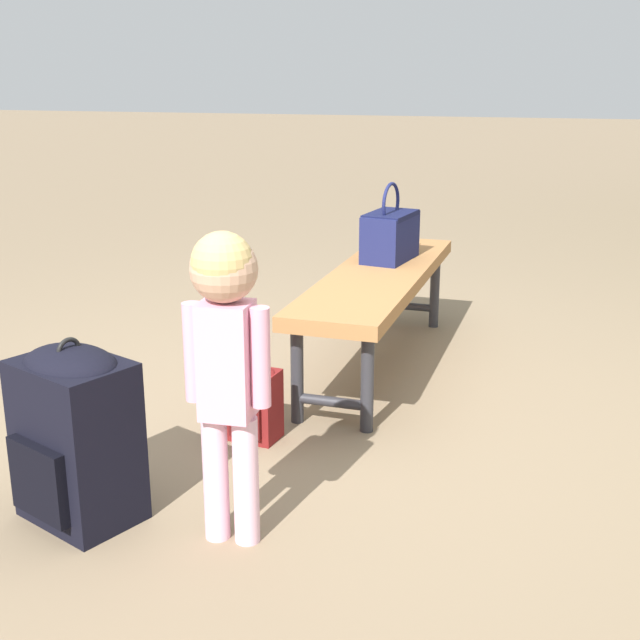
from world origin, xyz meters
The scene contains 6 objects.
ground_plane centered at (0.00, 0.00, 0.00)m, with size 40.00×40.00×0.00m, color #7F6B51.
park_bench centered at (-0.71, 0.15, 0.39)m, with size 1.62×0.50×0.45m.
handbag centered at (-0.97, 0.16, 0.58)m, with size 0.35×0.24×0.37m.
child_standing centered at (0.85, 0.01, 0.61)m, with size 0.19×0.25×0.92m.
backpack_large centered at (0.84, -0.48, 0.29)m, with size 0.38×0.42×0.58m.
backpack_small centered at (0.17, -0.15, 0.15)m, with size 0.18×0.20×0.31m.
Camera 1 is at (2.93, 0.80, 1.35)m, focal length 47.65 mm.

